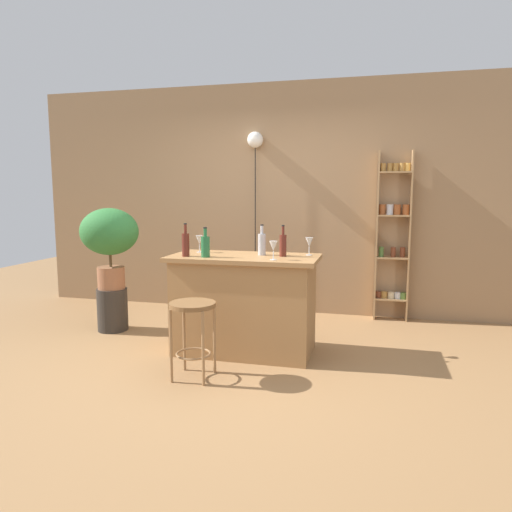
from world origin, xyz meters
The scene contains 15 objects.
ground centered at (0.00, 0.00, 0.00)m, with size 12.00×12.00×0.00m, color olive.
back_wall centered at (0.00, 1.95, 1.40)m, with size 6.40×0.10×2.80m, color #997551.
kitchen_counter centered at (0.00, 0.30, 0.46)m, with size 1.36×0.68×0.91m.
bar_stool centered at (-0.23, -0.41, 0.47)m, with size 0.37×0.37×0.62m.
spice_shelf centered at (1.36, 1.80, 1.01)m, with size 0.38×0.15×1.96m.
plant_stool centered at (-1.57, 0.63, 0.23)m, with size 0.32×0.32×0.46m, color #2D2823.
potted_plant centered at (-1.57, 0.63, 1.02)m, with size 0.62×0.56×0.87m.
bottle_soda_blue centered at (-0.50, 0.13, 1.02)m, with size 0.07×0.07×0.30m.
bottle_olive_oil centered at (-0.31, 0.12, 1.01)m, with size 0.08×0.08×0.27m.
bottle_spirits_clear centered at (0.35, 0.34, 1.02)m, with size 0.06×0.06×0.29m.
bottle_sauce_amber centered at (0.15, 0.38, 1.02)m, with size 0.07×0.07×0.29m.
wine_glass_left centered at (0.57, 0.48, 1.03)m, with size 0.07×0.07×0.16m.
wine_glass_center centered at (0.32, 0.10, 1.03)m, with size 0.07×0.07×0.16m.
wine_glass_right centered at (-0.49, 0.44, 1.03)m, with size 0.07×0.07×0.16m.
pendant_globe_light centered at (-0.28, 1.84, 2.08)m, with size 0.19×0.19×2.21m.
Camera 1 is at (1.15, -3.84, 1.49)m, focal length 33.15 mm.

